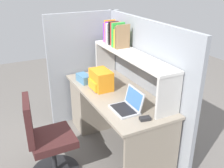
% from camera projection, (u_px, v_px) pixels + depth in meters
% --- Properties ---
extents(ground_plane, '(8.00, 8.00, 0.00)m').
position_uv_depth(ground_plane, '(115.00, 144.00, 3.31)').
color(ground_plane, slate).
extents(desk, '(1.60, 0.70, 0.73)m').
position_uv_depth(desk, '(102.00, 103.00, 3.47)').
color(desk, gray).
rests_on(desk, ground_plane).
extents(cubicle_partition_rear, '(1.84, 0.05, 1.55)m').
position_uv_depth(cubicle_partition_rear, '(143.00, 83.00, 3.16)').
color(cubicle_partition_rear, gray).
rests_on(cubicle_partition_rear, ground_plane).
extents(cubicle_partition_left, '(0.05, 1.06, 1.55)m').
position_uv_depth(cubicle_partition_left, '(85.00, 68.00, 3.68)').
color(cubicle_partition_left, gray).
rests_on(cubicle_partition_left, ground_plane).
extents(overhead_hutch, '(1.44, 0.28, 0.45)m').
position_uv_depth(overhead_hutch, '(131.00, 62.00, 2.97)').
color(overhead_hutch, beige).
rests_on(overhead_hutch, desk).
extents(reference_books_on_shelf, '(0.41, 0.18, 0.29)m').
position_uv_depth(reference_books_on_shelf, '(115.00, 34.00, 3.21)').
color(reference_books_on_shelf, purple).
rests_on(reference_books_on_shelf, overhead_hutch).
extents(laptop, '(0.31, 0.26, 0.22)m').
position_uv_depth(laptop, '(128.00, 105.00, 2.63)').
color(laptop, '#B7BABF').
rests_on(laptop, desk).
extents(backpack, '(0.30, 0.22, 0.23)m').
position_uv_depth(backpack, '(101.00, 80.00, 3.09)').
color(backpack, orange).
rests_on(backpack, desk).
extents(computer_mouse, '(0.08, 0.11, 0.03)m').
position_uv_depth(computer_mouse, '(145.00, 119.00, 2.46)').
color(computer_mouse, '#262628').
rests_on(computer_mouse, desk).
extents(paper_cup, '(0.08, 0.08, 0.08)m').
position_uv_depth(paper_cup, '(92.00, 73.00, 3.51)').
color(paper_cup, white).
rests_on(paper_cup, desk).
extents(tissue_box, '(0.23, 0.15, 0.10)m').
position_uv_depth(tissue_box, '(84.00, 78.00, 3.30)').
color(tissue_box, teal).
rests_on(tissue_box, desk).
extents(snack_canister, '(0.10, 0.10, 0.12)m').
position_uv_depth(snack_canister, '(93.00, 76.00, 3.34)').
color(snack_canister, maroon).
rests_on(snack_canister, desk).
extents(office_chair, '(0.52, 0.52, 0.93)m').
position_uv_depth(office_chair, '(47.00, 144.00, 2.66)').
color(office_chair, black).
rests_on(office_chair, ground_plane).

